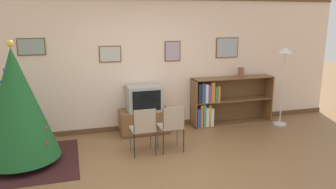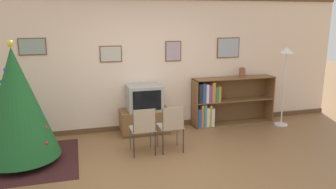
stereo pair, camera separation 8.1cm
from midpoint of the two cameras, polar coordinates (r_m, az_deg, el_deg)
The scene contains 11 objects.
ground_plane at distance 4.92m, azimuth 0.13°, elevation -13.97°, with size 24.00×24.00×0.00m, color brown.
wall_back at distance 6.62m, azimuth -5.45°, elevation 5.34°, with size 8.96×0.11×2.70m.
area_rug at distance 5.80m, azimuth -24.33°, elevation -10.80°, with size 1.71×1.67×0.01m.
christmas_tree at distance 5.50m, azimuth -25.27°, elevation -1.56°, with size 1.20×1.20×1.93m.
tv_console at distance 6.56m, azimuth -4.48°, elevation -4.69°, with size 0.97×0.50×0.47m.
television at distance 6.43m, azimuth -4.55°, elevation -0.60°, with size 0.67×0.49×0.50m.
folding_chair_left at distance 5.45m, azimuth -4.67°, elevation -5.85°, with size 0.40×0.40×0.82m.
folding_chair_right at distance 5.57m, azimuth 0.29°, elevation -5.40°, with size 0.40×0.40×0.82m.
bookshelf at distance 7.06m, azimuth 8.35°, elevation -1.24°, with size 1.79×0.36×1.02m.
vase at distance 7.18m, azimuth 12.28°, elevation 3.84°, with size 0.13×0.13×0.20m.
standing_lamp at distance 7.23m, azimuth 19.29°, elevation 4.74°, with size 0.28×0.28×1.67m.
Camera 1 is at (-1.30, -4.19, 2.24)m, focal length 35.00 mm.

